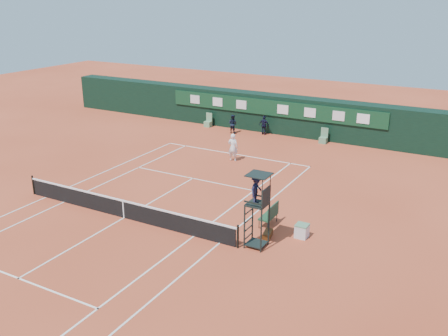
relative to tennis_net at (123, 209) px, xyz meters
The scene contains 14 objects.
ground 0.51m from the tennis_net, ahead, with size 90.00×90.00×0.00m, color #C84F2F.
court_lines 0.50m from the tennis_net, ahead, with size 11.05×23.85×0.01m.
tennis_net is the anchor object (origin of this frame).
back_wall 18.77m from the tennis_net, 90.00° to the left, with size 40.00×1.65×3.00m.
linesman_chair_left 18.33m from the tennis_net, 107.46° to the left, with size 0.55×0.50×1.15m.
linesman_chair_right 18.05m from the tennis_net, 75.57° to the left, with size 0.55×0.50×1.15m.
umpire_chair 7.33m from the tennis_net, ahead, with size 0.96×0.95×3.42m.
player_bench 7.27m from the tennis_net, 22.44° to the left, with size 0.56×1.20×1.10m.
tennis_bag 7.32m from the tennis_net, 12.24° to the left, with size 0.34×0.78×0.29m, color black.
cooler 8.81m from the tennis_net, 15.33° to the left, with size 0.57×0.57×0.65m.
tennis_ball 6.32m from the tennis_net, 93.25° to the left, with size 0.06×0.06×0.06m, color gold.
player 10.58m from the tennis_net, 87.10° to the left, with size 0.68×0.45×1.87m, color white.
ball_kid_left 16.94m from the tennis_net, 99.39° to the left, with size 0.73×0.57×1.51m, color black.
ball_kid_right 17.48m from the tennis_net, 91.19° to the left, with size 0.89×0.37×1.52m, color black.
Camera 1 is at (15.35, -17.39, 10.62)m, focal length 40.00 mm.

